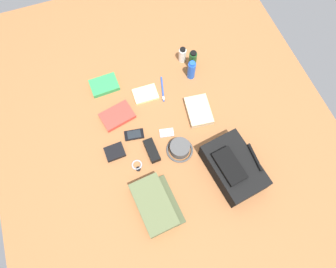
{
  "coord_description": "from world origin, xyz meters",
  "views": [
    {
      "loc": [
        0.63,
        -0.23,
        1.64
      ],
      "look_at": [
        0.0,
        0.0,
        0.04
      ],
      "focal_mm": 31.73,
      "sensor_mm": 36.0,
      "label": 1
    }
  ],
  "objects": [
    {
      "name": "shampoo_bottle",
      "position": [
        -0.42,
        0.32,
        0.07
      ],
      "size": [
        0.05,
        0.05,
        0.15
      ],
      "color": "#19471E",
      "rests_on": "ground_plane"
    },
    {
      "name": "toiletry_pouch",
      "position": [
        0.36,
        -0.2,
        0.03
      ],
      "size": [
        0.31,
        0.23,
        0.07
      ],
      "color": "#56603D",
      "rests_on": "ground_plane"
    },
    {
      "name": "backpack",
      "position": [
        0.32,
        0.27,
        0.06
      ],
      "size": [
        0.39,
        0.28,
        0.15
      ],
      "color": "black",
      "rests_on": "ground_plane"
    },
    {
      "name": "ground_plane",
      "position": [
        0.0,
        0.0,
        -0.01
      ],
      "size": [
        2.64,
        2.02,
        0.02
      ],
      "primitive_type": "cube",
      "color": "#935B33",
      "rests_on": "ground"
    },
    {
      "name": "wallet",
      "position": [
        -0.01,
        -0.33,
        0.01
      ],
      "size": [
        0.09,
        0.11,
        0.02
      ],
      "primitive_type": "cube",
      "rotation": [
        0.0,
        0.0,
        0.04
      ],
      "color": "black",
      "rests_on": "ground_plane"
    },
    {
      "name": "cell_phone",
      "position": [
        -0.08,
        -0.19,
        0.01
      ],
      "size": [
        0.08,
        0.12,
        0.01
      ],
      "color": "black",
      "rests_on": "ground_plane"
    },
    {
      "name": "toothbrush",
      "position": [
        -0.31,
        0.07,
        0.01
      ],
      "size": [
        0.18,
        0.05,
        0.02
      ],
      "color": "blue",
      "rests_on": "ground_plane"
    },
    {
      "name": "deodorant_spray",
      "position": [
        -0.35,
        0.28,
        0.07
      ],
      "size": [
        0.05,
        0.05,
        0.14
      ],
      "color": "blue",
      "rests_on": "ground_plane"
    },
    {
      "name": "bucket_hat",
      "position": [
        0.1,
        0.04,
        0.03
      ],
      "size": [
        0.16,
        0.16,
        0.07
      ],
      "color": "#474747",
      "rests_on": "ground_plane"
    },
    {
      "name": "notepad",
      "position": [
        -0.32,
        -0.04,
        0.01
      ],
      "size": [
        0.11,
        0.15,
        0.02
      ],
      "primitive_type": "cube",
      "rotation": [
        0.0,
        0.0,
        -0.02
      ],
      "color": "beige",
      "rests_on": "ground_plane"
    },
    {
      "name": "toothpaste_tube",
      "position": [
        -0.49,
        0.28,
        0.05
      ],
      "size": [
        0.05,
        0.05,
        0.11
      ],
      "color": "white",
      "rests_on": "ground_plane"
    },
    {
      "name": "wristwatch",
      "position": [
        0.11,
        -0.23,
        0.01
      ],
      "size": [
        0.07,
        0.06,
        0.01
      ],
      "color": "#99999E",
      "rests_on": "ground_plane"
    },
    {
      "name": "travel_guidebook",
      "position": [
        -0.23,
        -0.25,
        0.01
      ],
      "size": [
        0.17,
        0.22,
        0.03
      ],
      "color": "red",
      "rests_on": "ground_plane"
    },
    {
      "name": "sunglasses_case",
      "position": [
        0.06,
        -0.12,
        0.02
      ],
      "size": [
        0.14,
        0.06,
        0.04
      ],
      "primitive_type": "cube",
      "rotation": [
        0.0,
        0.0,
        0.06
      ],
      "color": "black",
      "rests_on": "ground_plane"
    },
    {
      "name": "paperback_novel",
      "position": [
        -0.47,
        -0.27,
        0.01
      ],
      "size": [
        0.13,
        0.18,
        0.03
      ],
      "color": "#2D934C",
      "rests_on": "ground_plane"
    },
    {
      "name": "media_player",
      "position": [
        -0.02,
        0.0,
        0.01
      ],
      "size": [
        0.07,
        0.09,
        0.01
      ],
      "color": "#B7B7BC",
      "rests_on": "ground_plane"
    },
    {
      "name": "folded_towel",
      "position": [
        -0.09,
        0.23,
        0.02
      ],
      "size": [
        0.22,
        0.16,
        0.04
      ],
      "primitive_type": "cube",
      "rotation": [
        0.0,
        0.0,
        -0.12
      ],
      "color": "#C6B289",
      "rests_on": "ground_plane"
    }
  ]
}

